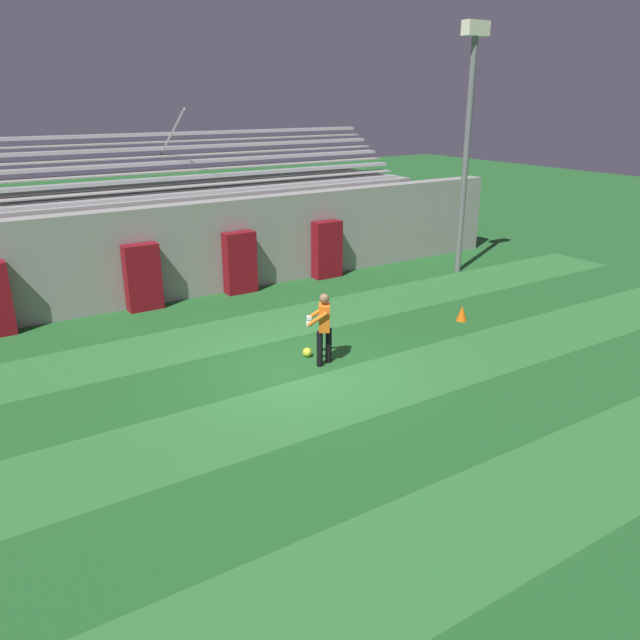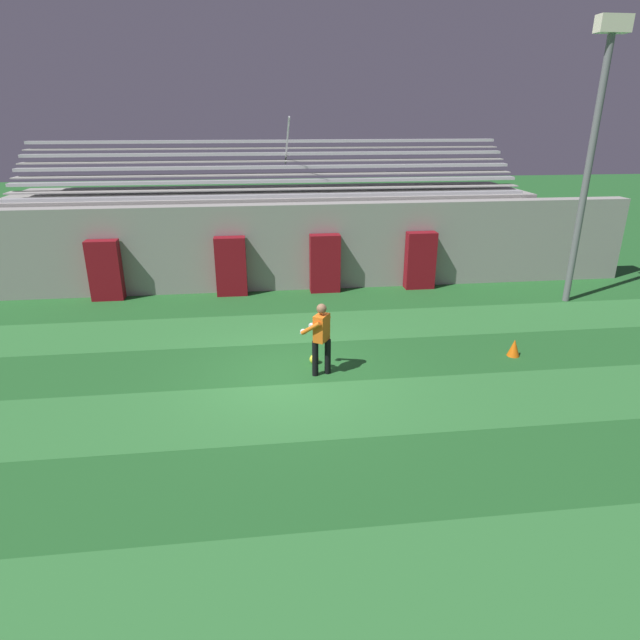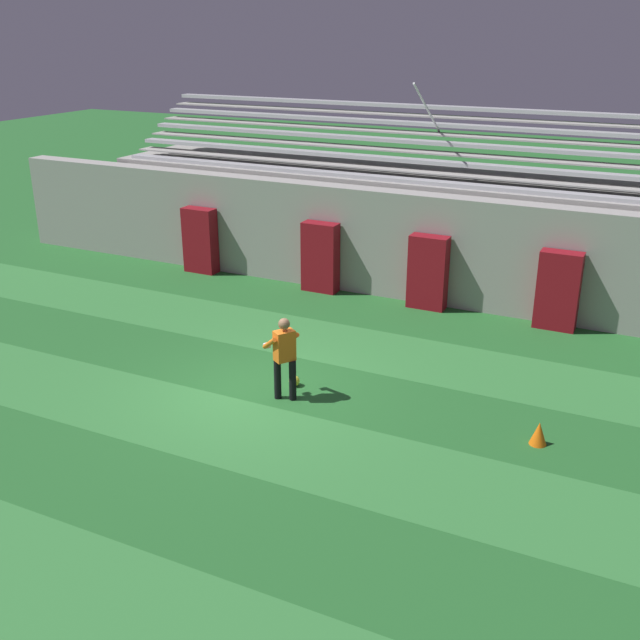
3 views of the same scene
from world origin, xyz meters
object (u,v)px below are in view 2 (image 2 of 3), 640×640
object	(u,v)px
goalkeeper	(321,335)
floodlight_pole	(595,132)
padding_pillar_gate_right	(325,263)
traffic_cone	(514,348)
padding_pillar_far_left	(105,270)
padding_pillar_gate_left	(231,266)
padding_pillar_far_right	(420,260)
soccer_ball	(314,359)

from	to	relation	value
goalkeeper	floodlight_pole	bearing A→B (deg)	26.64
padding_pillar_gate_right	traffic_cone	distance (m)	6.84
padding_pillar_far_left	goalkeeper	xyz separation A→B (m)	(6.01, -6.00, 0.01)
padding_pillar_far_left	traffic_cone	distance (m)	12.15
padding_pillar_gate_left	traffic_cone	world-z (taller)	padding_pillar_gate_left
padding_pillar_gate_right	floodlight_pole	size ratio (longest dim) A/B	0.24
padding_pillar_far_right	traffic_cone	distance (m)	5.68
padding_pillar_gate_left	padding_pillar_far_left	size ratio (longest dim) A/B	1.00
goalkeeper	padding_pillar_gate_left	bearing A→B (deg)	109.70
padding_pillar_gate_left	floodlight_pole	distance (m)	11.34
traffic_cone	padding_pillar_gate_right	bearing A→B (deg)	124.70
floodlight_pole	soccer_ball	distance (m)	10.33
padding_pillar_gate_left	padding_pillar_gate_right	bearing A→B (deg)	0.00
padding_pillar_gate_right	floodlight_pole	bearing A→B (deg)	-14.09
padding_pillar_far_left	floodlight_pole	distance (m)	14.97
padding_pillar_gate_left	soccer_ball	bearing A→B (deg)	-69.29
padding_pillar_far_right	floodlight_pole	bearing A→B (deg)	-23.81
padding_pillar_gate_left	soccer_ball	distance (m)	5.89
padding_pillar_gate_left	padding_pillar_gate_right	distance (m)	3.02
padding_pillar_gate_left	traffic_cone	distance (m)	8.91
padding_pillar_gate_right	padding_pillar_gate_left	bearing A→B (deg)	180.00
padding_pillar_gate_left	goalkeeper	bearing A→B (deg)	-70.30
padding_pillar_gate_right	goalkeeper	size ratio (longest dim) A/B	1.13
padding_pillar_gate_left	goalkeeper	size ratio (longest dim) A/B	1.13
padding_pillar_far_left	padding_pillar_far_right	size ratio (longest dim) A/B	1.00
padding_pillar_far_right	goalkeeper	world-z (taller)	padding_pillar_far_right
floodlight_pole	padding_pillar_far_left	bearing A→B (deg)	172.59
padding_pillar_far_right	goalkeeper	distance (m)	7.25
padding_pillar_gate_right	padding_pillar_far_left	world-z (taller)	same
padding_pillar_far_left	floodlight_pole	size ratio (longest dim) A/B	0.24
padding_pillar_gate_right	floodlight_pole	xyz separation A→B (m)	(7.40, -1.86, 4.07)
traffic_cone	padding_pillar_gate_left	bearing A→B (deg)	140.93
floodlight_pole	padding_pillar_far_right	bearing A→B (deg)	156.19
soccer_ball	floodlight_pole	bearing A→B (deg)	23.27
traffic_cone	padding_pillar_far_right	bearing A→B (deg)	96.96
soccer_ball	traffic_cone	bearing A→B (deg)	-1.72
floodlight_pole	traffic_cone	xyz separation A→B (m)	(-3.52, -3.74, -4.81)
padding_pillar_far_left	goalkeeper	bearing A→B (deg)	-44.94
padding_pillar_far_right	padding_pillar_gate_right	bearing A→B (deg)	180.00
goalkeeper	soccer_ball	xyz separation A→B (m)	(-0.09, 0.55, -0.84)
floodlight_pole	traffic_cone	bearing A→B (deg)	-133.30
goalkeeper	soccer_ball	size ratio (longest dim) A/B	7.59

